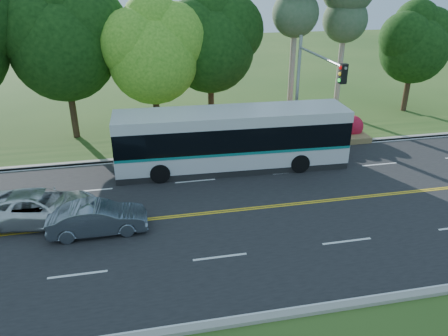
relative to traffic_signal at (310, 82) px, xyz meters
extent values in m
plane|color=#284A18|center=(-6.49, -5.40, -4.67)|extent=(120.00, 120.00, 0.00)
cube|color=black|center=(-6.49, -5.40, -4.66)|extent=(60.00, 14.00, 0.02)
cube|color=#9A958B|center=(-6.49, 1.75, -4.60)|extent=(60.00, 0.30, 0.15)
cube|color=#9A958B|center=(-6.49, -12.55, -4.60)|extent=(60.00, 0.30, 0.15)
cube|color=#284A18|center=(-6.49, 3.60, -4.62)|extent=(60.00, 4.00, 0.10)
cube|color=gold|center=(-6.49, -5.48, -4.65)|extent=(57.00, 0.10, 0.00)
cube|color=gold|center=(-6.49, -5.32, -4.65)|extent=(57.00, 0.10, 0.00)
cube|color=silver|center=(-12.49, -8.90, -4.65)|extent=(2.20, 0.12, 0.00)
cube|color=silver|center=(-6.99, -8.90, -4.65)|extent=(2.20, 0.12, 0.00)
cube|color=silver|center=(-1.49, -8.90, -4.65)|extent=(2.20, 0.12, 0.00)
cube|color=silver|center=(-12.49, -1.90, -4.65)|extent=(2.20, 0.12, 0.00)
cube|color=silver|center=(-6.99, -1.90, -4.65)|extent=(2.20, 0.12, 0.00)
cube|color=silver|center=(-1.49, -1.90, -4.65)|extent=(2.20, 0.12, 0.00)
cube|color=silver|center=(4.01, -1.90, -4.65)|extent=(2.20, 0.12, 0.00)
cube|color=silver|center=(-6.49, 1.45, -4.65)|extent=(57.00, 0.12, 0.00)
cube|color=silver|center=(-6.49, -12.25, -4.65)|extent=(57.00, 0.12, 0.00)
cylinder|color=#321F16|center=(-13.99, 6.60, -2.87)|extent=(0.44, 0.44, 3.60)
sphere|color=black|center=(-13.99, 6.60, 1.24)|extent=(6.60, 6.60, 6.60)
sphere|color=black|center=(-12.51, 6.90, 2.56)|extent=(5.28, 5.28, 5.28)
sphere|color=black|center=(-15.31, 6.40, 2.39)|extent=(4.95, 4.95, 4.95)
sphere|color=black|center=(-13.89, 7.00, 3.71)|extent=(4.29, 4.29, 4.29)
cylinder|color=#321F16|center=(-8.49, 5.60, -3.05)|extent=(0.44, 0.44, 3.24)
sphere|color=#3A841B|center=(-8.49, 5.60, 0.60)|extent=(5.80, 5.80, 5.80)
sphere|color=#3A841B|center=(-7.19, 5.90, 1.76)|extent=(4.64, 4.64, 4.64)
sphere|color=#3A841B|center=(-9.65, 5.40, 1.61)|extent=(4.35, 4.35, 4.35)
sphere|color=#3A841B|center=(-8.39, 6.00, 2.77)|extent=(3.77, 3.77, 3.77)
cylinder|color=#321F16|center=(-4.49, 7.10, -2.96)|extent=(0.44, 0.44, 3.42)
sphere|color=black|center=(-4.49, 7.10, 0.85)|extent=(6.00, 6.00, 6.00)
sphere|color=black|center=(-3.14, 7.40, 2.05)|extent=(4.80, 4.80, 4.80)
sphere|color=black|center=(-5.69, 6.90, 1.90)|extent=(4.50, 4.50, 4.50)
sphere|color=black|center=(-4.39, 7.50, 3.10)|extent=(3.90, 3.90, 3.90)
cylinder|color=#A89A87|center=(1.51, 7.10, 0.23)|extent=(0.40, 0.40, 9.80)
sphere|color=#395837|center=(1.51, 7.10, 3.03)|extent=(3.23, 3.23, 3.23)
cylinder|color=#A89A87|center=(5.51, 7.60, -0.12)|extent=(0.40, 0.40, 9.10)
sphere|color=#395837|center=(5.51, 7.60, 2.48)|extent=(3.23, 3.23, 3.23)
cylinder|color=#321F16|center=(11.51, 7.60, -3.14)|extent=(0.44, 0.44, 3.06)
sphere|color=black|center=(11.51, 7.60, 0.21)|extent=(5.20, 5.20, 5.20)
sphere|color=black|center=(12.68, 7.90, 1.25)|extent=(4.16, 4.16, 4.16)
sphere|color=black|center=(10.47, 7.40, 1.12)|extent=(3.90, 3.90, 3.90)
sphere|color=black|center=(11.61, 8.00, 2.16)|extent=(3.38, 3.38, 3.38)
sphere|color=#9E0D16|center=(-3.49, 2.80, -3.92)|extent=(1.50, 1.50, 1.50)
sphere|color=#9E0D16|center=(-2.49, 2.80, -3.92)|extent=(1.50, 1.50, 1.50)
sphere|color=#9E0D16|center=(-1.49, 2.80, -3.92)|extent=(1.50, 1.50, 1.50)
sphere|color=#9E0D16|center=(-0.49, 2.80, -3.92)|extent=(1.50, 1.50, 1.50)
sphere|color=#9E0D16|center=(0.51, 2.80, -3.92)|extent=(1.50, 1.50, 1.50)
sphere|color=#9E0D16|center=(1.51, 2.80, -3.92)|extent=(1.50, 1.50, 1.50)
sphere|color=#9E0D16|center=(2.51, 2.80, -3.92)|extent=(1.50, 1.50, 1.50)
sphere|color=#9E0D16|center=(3.51, 2.80, -3.92)|extent=(1.50, 1.50, 1.50)
sphere|color=#9E0D16|center=(4.51, 2.80, -3.92)|extent=(1.50, 1.50, 1.50)
cube|color=olive|center=(3.51, 2.00, -4.47)|extent=(3.50, 1.40, 0.40)
cylinder|color=#9A9CA2|center=(0.01, 1.90, -1.17)|extent=(0.20, 0.20, 7.00)
cylinder|color=#9A9CA2|center=(0.01, -1.10, 1.63)|extent=(0.14, 6.00, 0.14)
cube|color=black|center=(0.01, -3.90, 1.33)|extent=(0.32, 0.28, 0.95)
sphere|color=red|center=(-0.16, -3.90, 1.63)|extent=(0.18, 0.18, 0.18)
sphere|color=yellow|center=(-0.16, -3.90, 1.33)|extent=(0.18, 0.18, 0.18)
sphere|color=#19D833|center=(-0.16, -3.90, 1.03)|extent=(0.18, 0.18, 0.18)
cube|color=silver|center=(-4.63, -0.53, -3.73)|extent=(13.13, 3.21, 1.08)
cube|color=black|center=(-4.63, -0.53, -2.52)|extent=(13.06, 3.25, 1.35)
cube|color=silver|center=(-4.63, -0.53, -1.54)|extent=(13.13, 3.21, 0.61)
cube|color=#0C746F|center=(-4.63, -0.53, -3.26)|extent=(13.06, 3.26, 0.15)
cube|color=black|center=(-11.12, -0.31, -2.42)|extent=(0.15, 2.55, 1.85)
cube|color=#19E54C|center=(-11.11, -0.31, -1.37)|extent=(0.11, 1.66, 0.24)
cube|color=black|center=(-4.63, -0.53, -4.46)|extent=(13.12, 3.10, 0.38)
cylinder|color=black|center=(-8.85, -1.69, -4.11)|extent=(1.10, 0.34, 1.09)
cylinder|color=black|center=(-8.76, 0.91, -4.11)|extent=(1.10, 0.34, 1.09)
cylinder|color=black|center=(-1.03, -1.95, -4.11)|extent=(1.10, 0.34, 1.09)
cylinder|color=black|center=(-0.94, 0.64, -4.11)|extent=(1.10, 0.34, 1.09)
imported|color=slate|center=(-11.83, -6.04, -3.96)|extent=(4.23, 1.53, 1.39)
imported|color=silver|center=(-14.41, -4.64, -3.91)|extent=(5.65, 3.20, 1.49)
camera|label=1|loc=(-9.74, -23.07, 5.94)|focal=35.00mm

